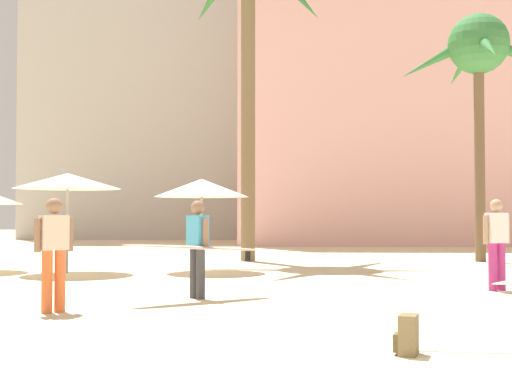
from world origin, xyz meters
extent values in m
cube|color=beige|center=(8.25, 31.92, 6.88)|extent=(20.84, 11.53, 13.76)
cube|color=#BCB7AD|center=(-7.57, 39.18, 11.38)|extent=(16.21, 9.78, 22.77)
cylinder|color=brown|center=(6.09, 16.22, 3.40)|extent=(0.32, 0.32, 6.80)
sphere|color=#387A3D|center=(6.09, 16.22, 6.80)|extent=(1.89, 1.89, 1.89)
cone|color=#387A3D|center=(5.90, 17.65, 6.38)|extent=(0.69, 2.14, 1.22)
cone|color=#387A3D|center=(4.70, 16.47, 6.32)|extent=(2.11, 0.77, 1.33)
cone|color=#387A3D|center=(6.00, 14.80, 6.35)|extent=(0.55, 2.11, 1.28)
cylinder|color=brown|center=(-1.12, 16.20, 4.95)|extent=(0.45, 0.45, 9.90)
cylinder|color=gray|center=(-2.09, 12.10, 1.19)|extent=(0.06, 0.06, 2.38)
cone|color=white|center=(-2.09, 12.10, 2.15)|extent=(2.44, 2.44, 0.47)
cylinder|color=gray|center=(-5.38, 11.45, 1.25)|extent=(0.06, 0.06, 2.49)
cone|color=white|center=(-5.38, 11.45, 2.30)|extent=(2.66, 2.66, 0.39)
cube|color=white|center=(2.46, 2.08, 0.01)|extent=(1.97, 1.03, 0.01)
cube|color=brown|center=(1.37, 1.57, 0.21)|extent=(0.26, 0.34, 0.42)
cube|color=brown|center=(1.25, 1.61, 0.13)|extent=(0.12, 0.22, 0.18)
cylinder|color=#3D3D42|center=(-1.40, 6.28, 0.44)|extent=(0.23, 0.23, 0.89)
cylinder|color=#3D3D42|center=(-1.53, 6.43, 0.44)|extent=(0.23, 0.23, 0.89)
cube|color=#4CB2DB|center=(-1.46, 6.36, 1.17)|extent=(0.43, 0.45, 0.56)
sphere|color=#936B51|center=(-1.46, 6.36, 1.59)|extent=(0.34, 0.34, 0.24)
cylinder|color=#936B51|center=(-1.30, 6.16, 1.13)|extent=(0.14, 0.14, 0.53)
cylinder|color=#936B51|center=(-1.62, 6.55, 1.13)|extent=(0.14, 0.14, 0.53)
ellipsoid|color=beige|center=(-1.46, 6.06, 0.90)|extent=(2.37, 1.80, 0.21)
ellipsoid|color=#9F4134|center=(-1.46, 6.06, 0.90)|extent=(2.39, 1.83, 0.18)
cube|color=black|center=(-0.60, 6.66, 0.72)|extent=(0.10, 0.08, 0.19)
cylinder|color=#B7337F|center=(4.04, 7.82, 0.46)|extent=(0.21, 0.21, 0.92)
cylinder|color=#B7337F|center=(4.22, 7.89, 0.46)|extent=(0.21, 0.21, 0.92)
cube|color=white|center=(4.13, 7.85, 1.21)|extent=(0.45, 0.35, 0.58)
sphere|color=tan|center=(4.13, 7.85, 1.64)|extent=(0.31, 0.31, 0.24)
cylinder|color=tan|center=(3.90, 7.76, 1.17)|extent=(0.13, 0.13, 0.55)
cylinder|color=tan|center=(4.36, 7.95, 1.17)|extent=(0.13, 0.13, 0.55)
cylinder|color=orange|center=(-3.46, 4.46, 0.47)|extent=(0.23, 0.23, 0.93)
cylinder|color=orange|center=(-3.31, 4.59, 0.47)|extent=(0.23, 0.23, 0.93)
cube|color=beige|center=(-3.39, 4.52, 1.19)|extent=(0.45, 0.43, 0.52)
sphere|color=#936B51|center=(-3.39, 4.52, 1.59)|extent=(0.34, 0.34, 0.24)
cylinder|color=#936B51|center=(-3.58, 4.36, 1.16)|extent=(0.14, 0.14, 0.50)
cylinder|color=#936B51|center=(-3.19, 4.68, 1.16)|extent=(0.14, 0.14, 0.50)
camera|label=1|loc=(0.10, -5.85, 1.46)|focal=49.31mm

